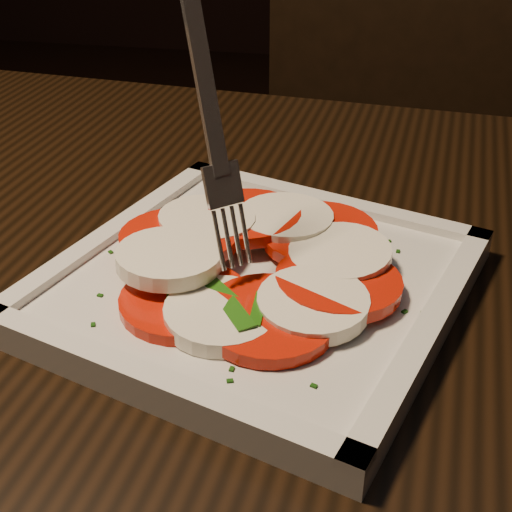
# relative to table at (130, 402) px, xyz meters

# --- Properties ---
(table) EXTENTS (1.27, 0.90, 0.75)m
(table) POSITION_rel_table_xyz_m (0.00, 0.00, 0.00)
(table) COLOR black
(table) RESTS_ON ground
(chair) EXTENTS (0.47, 0.47, 0.93)m
(chair) POSITION_rel_table_xyz_m (0.16, 0.73, -0.12)
(chair) COLOR black
(chair) RESTS_ON ground
(plate) EXTENTS (0.31, 0.31, 0.01)m
(plate) POSITION_rel_table_xyz_m (0.09, 0.01, 0.11)
(plate) COLOR silver
(plate) RESTS_ON table
(caprese_salad) EXTENTS (0.21, 0.20, 0.03)m
(caprese_salad) POSITION_rel_table_xyz_m (0.09, 0.01, 0.12)
(caprese_salad) COLOR red
(caprese_salad) RESTS_ON plate
(fork) EXTENTS (0.06, 0.07, 0.19)m
(fork) POSITION_rel_table_xyz_m (0.06, 0.01, 0.23)
(fork) COLOR white
(fork) RESTS_ON caprese_salad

